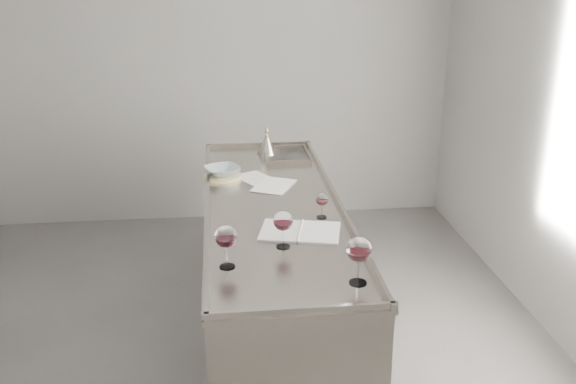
{
  "coord_description": "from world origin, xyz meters",
  "views": [
    {
      "loc": [
        0.21,
        -3.05,
        2.24
      ],
      "look_at": [
        0.58,
        0.28,
        1.02
      ],
      "focal_mm": 40.0,
      "sensor_mm": 36.0,
      "label": 1
    }
  ],
  "objects": [
    {
      "name": "room_shell",
      "position": [
        0.0,
        0.0,
        1.4
      ],
      "size": [
        4.54,
        5.04,
        2.84
      ],
      "color": "#54514F",
      "rests_on": "ground"
    },
    {
      "name": "counter",
      "position": [
        0.5,
        0.3,
        0.47
      ],
      "size": [
        0.77,
        2.42,
        0.97
      ],
      "color": "#9D968D",
      "rests_on": "ground"
    },
    {
      "name": "wine_glass_left",
      "position": [
        0.22,
        -0.45,
        1.08
      ],
      "size": [
        0.1,
        0.1,
        0.2
      ],
      "rotation": [
        0.0,
        0.0,
        0.39
      ],
      "color": "white",
      "rests_on": "counter"
    },
    {
      "name": "wine_glass_middle",
      "position": [
        0.5,
        -0.27,
        1.07
      ],
      "size": [
        0.1,
        0.1,
        0.19
      ],
      "rotation": [
        0.0,
        0.0,
        0.33
      ],
      "color": "white",
      "rests_on": "counter"
    },
    {
      "name": "wine_glass_right",
      "position": [
        0.78,
        -0.66,
        1.09
      ],
      "size": [
        0.11,
        0.11,
        0.21
      ],
      "rotation": [
        0.0,
        0.0,
        -0.12
      ],
      "color": "white",
      "rests_on": "counter"
    },
    {
      "name": "wine_glass_small",
      "position": [
        0.74,
        0.08,
        1.04
      ],
      "size": [
        0.07,
        0.07,
        0.14
      ],
      "rotation": [
        0.0,
        0.0,
        0.37
      ],
      "color": "white",
      "rests_on": "counter"
    },
    {
      "name": "notebook",
      "position": [
        0.6,
        -0.1,
        0.95
      ],
      "size": [
        0.45,
        0.36,
        0.02
      ],
      "rotation": [
        0.0,
        0.0,
        -0.23
      ],
      "color": "white",
      "rests_on": "counter"
    },
    {
      "name": "loose_paper_top",
      "position": [
        0.43,
        0.77,
        0.94
      ],
      "size": [
        0.29,
        0.32,
        0.0
      ],
      "primitive_type": "cube",
      "rotation": [
        0.0,
        0.0,
        0.52
      ],
      "color": "white",
      "rests_on": "counter"
    },
    {
      "name": "loose_paper_under",
      "position": [
        0.53,
        0.61,
        0.94
      ],
      "size": [
        0.31,
        0.36,
        0.0
      ],
      "primitive_type": "cube",
      "rotation": [
        0.0,
        0.0,
        -0.45
      ],
      "color": "white",
      "rests_on": "counter"
    },
    {
      "name": "trivet",
      "position": [
        0.22,
        0.81,
        0.95
      ],
      "size": [
        0.24,
        0.24,
        0.02
      ],
      "primitive_type": "cylinder",
      "rotation": [
        0.0,
        0.0,
        0.02
      ],
      "color": "#D3C489",
      "rests_on": "counter"
    },
    {
      "name": "ceramic_bowl",
      "position": [
        0.23,
        0.81,
        0.99
      ],
      "size": [
        0.27,
        0.27,
        0.05
      ],
      "primitive_type": "imported",
      "rotation": [
        0.0,
        0.0,
        0.38
      ],
      "color": "#97A8B0",
      "rests_on": "trivet"
    },
    {
      "name": "wine_funnel",
      "position": [
        0.55,
        1.3,
        1.0
      ],
      "size": [
        0.14,
        0.14,
        0.21
      ],
      "rotation": [
        0.0,
        0.0,
        0.03
      ],
      "color": "gray",
      "rests_on": "counter"
    }
  ]
}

